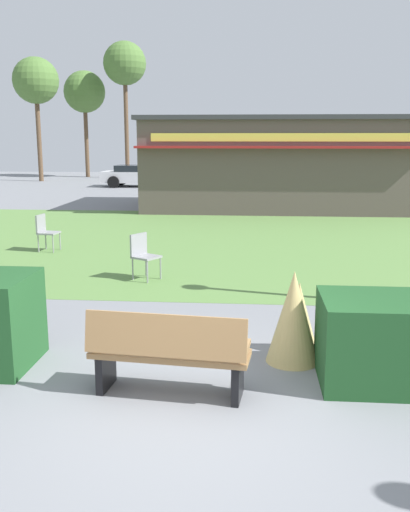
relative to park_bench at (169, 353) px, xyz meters
The scene contains 14 objects.
ground_plane 0.72m from the park_bench, 61.97° to the right, with size 80.00×80.00×0.00m, color slate.
lawn_patch 9.54m from the park_bench, 88.49° to the left, with size 36.00×12.00×0.01m, color #5B8442.
park_bench is the anchor object (origin of this frame).
ornamental_grass_behind_left 1.76m from the park_bench, 38.29° to the left, with size 0.65×0.65×1.15m, color tan.
ornamental_grass_behind_right 2.06m from the park_bench, 44.35° to the left, with size 0.52×0.52×0.92m, color tan.
food_kiosk 17.08m from the park_bench, 83.88° to the left, with size 10.33×5.48×3.47m.
cafe_chair_west 8.71m from the park_bench, 118.31° to the left, with size 0.49×0.49×0.89m.
cafe_chair_east 5.23m from the park_bench, 103.75° to the left, with size 0.61×0.61×0.89m.
parked_car_west_slot 26.77m from the park_bench, 101.77° to the left, with size 4.22×2.09×1.20m.
parked_car_center_slot 26.21m from the park_bench, 90.39° to the left, with size 4.29×2.23×1.20m.
parked_car_east_slot 26.75m from the park_bench, 78.46° to the left, with size 4.22×2.10×1.20m.
tree_left_bg 36.01m from the park_bench, 107.43° to the left, with size 2.80×2.80×7.15m.
tree_right_bg 32.78m from the park_bench, 112.70° to the left, with size 2.80×2.80×7.52m.
tree_center_bg 34.53m from the park_bench, 103.00° to the left, with size 2.80×2.80×8.85m.
Camera 1 is at (0.61, -5.19, 2.72)m, focal length 40.26 mm.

